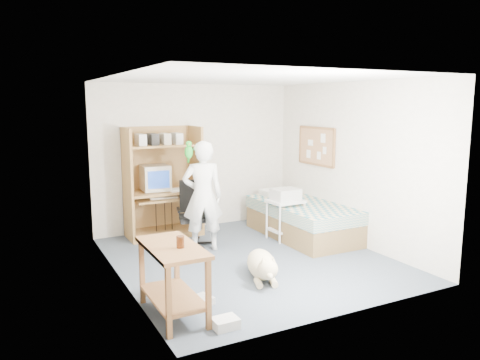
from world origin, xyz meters
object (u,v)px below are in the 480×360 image
at_px(office_chair, 193,223).
at_px(printer_cart, 285,213).
at_px(side_desk, 173,270).
at_px(dog, 262,265).
at_px(person, 203,196).
at_px(computer_hutch, 162,186).
at_px(bed, 302,219).

distance_m(office_chair, printer_cart, 1.49).
height_order(side_desk, dog, side_desk).
bearing_deg(office_chair, dog, -66.45).
distance_m(person, dog, 1.57).
bearing_deg(computer_hutch, bed, -29.29).
relative_size(side_desk, printer_cart, 1.55).
bearing_deg(printer_cart, dog, -135.14).
relative_size(dog, printer_cart, 1.62).
bearing_deg(computer_hutch, side_desk, -106.14).
height_order(office_chair, person, person).
distance_m(bed, person, 1.80).
relative_size(side_desk, office_chair, 1.01).
xyz_separation_m(side_desk, dog, (1.33, 0.47, -0.32)).
relative_size(person, dog, 1.57).
relative_size(office_chair, printer_cart, 1.53).
relative_size(bed, side_desk, 2.02).
distance_m(side_desk, office_chair, 2.46).
distance_m(person, printer_cart, 1.45).
relative_size(computer_hutch, bed, 0.89).
height_order(computer_hutch, bed, computer_hutch).
xyz_separation_m(computer_hutch, dog, (0.48, -2.46, -0.64)).
distance_m(side_desk, dog, 1.45).
bearing_deg(person, printer_cart, -167.95).
relative_size(computer_hutch, printer_cart, 2.79).
xyz_separation_m(computer_hutch, printer_cart, (1.68, -1.13, -0.39)).
bearing_deg(side_desk, printer_cart, 35.56).
xyz_separation_m(bed, printer_cart, (-0.32, -0.01, 0.14)).
height_order(bed, dog, bed).
height_order(dog, printer_cart, printer_cart).
xyz_separation_m(side_desk, office_chair, (1.09, 2.20, -0.14)).
height_order(bed, printer_cart, bed).
height_order(computer_hutch, person, computer_hutch).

